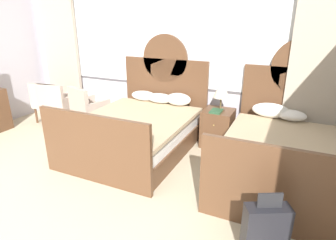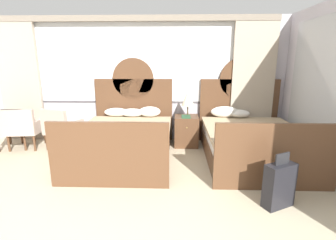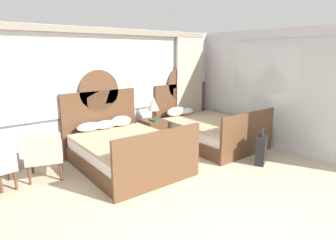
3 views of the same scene
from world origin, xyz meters
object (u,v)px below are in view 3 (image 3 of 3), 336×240
object	(u,v)px
nightstand_between_beds	(153,133)
armchair_by_window_left	(44,153)
suitcase_on_floor	(261,150)
bed_near_mirror	(208,129)
table_lamp_on_nightstand	(153,104)
book_on_nightstand	(155,120)
bed_near_window	(124,148)

from	to	relation	value
nightstand_between_beds	armchair_by_window_left	xyz separation A→B (m)	(-2.55, -0.31, 0.15)
armchair_by_window_left	suitcase_on_floor	bearing A→B (deg)	-28.15
bed_near_mirror	table_lamp_on_nightstand	bearing A→B (deg)	148.10
table_lamp_on_nightstand	suitcase_on_floor	size ratio (longest dim) A/B	0.76
table_lamp_on_nightstand	bed_near_mirror	bearing A→B (deg)	-31.90
book_on_nightstand	suitcase_on_floor	world-z (taller)	suitcase_on_floor
nightstand_between_beds	table_lamp_on_nightstand	xyz separation A→B (m)	(0.02, 0.02, 0.69)
bed_near_mirror	book_on_nightstand	distance (m)	1.34
bed_near_window	suitcase_on_floor	world-z (taller)	bed_near_window
book_on_nightstand	bed_near_mirror	bearing A→B (deg)	-26.66
suitcase_on_floor	bed_near_window	bearing A→B (deg)	144.82
bed_near_window	book_on_nightstand	world-z (taller)	bed_near_window
nightstand_between_beds	table_lamp_on_nightstand	distance (m)	0.70
book_on_nightstand	armchair_by_window_left	xyz separation A→B (m)	(-2.53, -0.21, -0.18)
table_lamp_on_nightstand	armchair_by_window_left	distance (m)	2.65
bed_near_mirror	book_on_nightstand	xyz separation A→B (m)	(-1.17, 0.59, 0.30)
bed_near_mirror	nightstand_between_beds	size ratio (longest dim) A/B	3.52
bed_near_mirror	suitcase_on_floor	xyz separation A→B (m)	(-0.09, -1.56, -0.07)
table_lamp_on_nightstand	suitcase_on_floor	xyz separation A→B (m)	(1.04, -2.26, -0.73)
bed_near_mirror	armchair_by_window_left	bearing A→B (deg)	174.21
nightstand_between_beds	armchair_by_window_left	distance (m)	2.57
nightstand_between_beds	table_lamp_on_nightstand	bearing A→B (deg)	37.83
bed_near_mirror	armchair_by_window_left	distance (m)	3.72
armchair_by_window_left	suitcase_on_floor	xyz separation A→B (m)	(3.61, -1.93, -0.18)
nightstand_between_beds	armchair_by_window_left	world-z (taller)	armchair_by_window_left
nightstand_between_beds	book_on_nightstand	xyz separation A→B (m)	(-0.01, -0.10, 0.33)
armchair_by_window_left	suitcase_on_floor	size ratio (longest dim) A/B	1.21
book_on_nightstand	armchair_by_window_left	world-z (taller)	armchair_by_window_left
book_on_nightstand	suitcase_on_floor	size ratio (longest dim) A/B	0.37
table_lamp_on_nightstand	book_on_nightstand	size ratio (longest dim) A/B	2.09
bed_near_mirror	table_lamp_on_nightstand	world-z (taller)	bed_near_mirror
bed_near_window	book_on_nightstand	distance (m)	1.32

